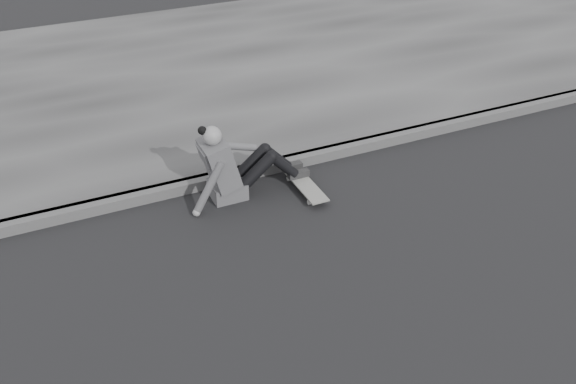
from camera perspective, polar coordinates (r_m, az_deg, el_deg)
name	(u,v)px	position (r m, az deg, el deg)	size (l,w,h in m)	color
ground	(431,302)	(5.72, 12.62, -9.52)	(80.00, 80.00, 0.00)	black
curb	(301,159)	(7.45, 1.21, 2.92)	(24.00, 0.16, 0.12)	#4B4B4B
sidewalk	(216,69)	(9.98, -6.45, 10.81)	(24.00, 6.00, 0.12)	#3C3C3C
skateboard	(305,185)	(6.95, 1.52, 0.61)	(0.20, 0.78, 0.09)	#989893
seated_woman	(232,166)	(6.75, -4.99, 2.31)	(1.38, 0.46, 0.88)	#4D4D4F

